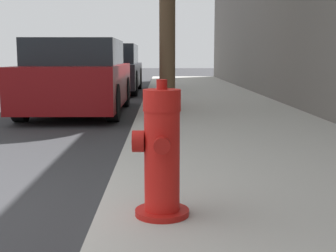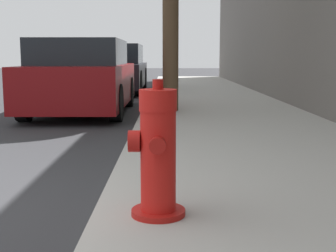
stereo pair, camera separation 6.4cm
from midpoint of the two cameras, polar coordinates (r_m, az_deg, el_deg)
fire_hydrant at (r=2.85m, az=-1.46°, el=-3.53°), size 0.35×0.34×0.84m
parked_car_near at (r=9.07m, az=-11.07°, el=5.77°), size 1.74×3.84×1.39m
parked_car_mid at (r=14.22m, az=-7.23°, el=6.87°), size 1.77×4.36×1.43m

